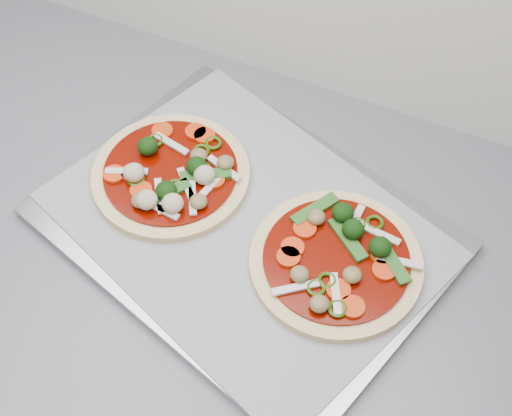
% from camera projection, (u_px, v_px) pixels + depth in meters
% --- Properties ---
extents(countertop, '(3.60, 0.60, 0.04)m').
position_uv_depth(countertop, '(286.00, 304.00, 0.76)').
color(countertop, slate).
rests_on(countertop, base_cabinet).
extents(baking_tray, '(0.49, 0.42, 0.01)m').
position_uv_depth(baking_tray, '(245.00, 229.00, 0.78)').
color(baking_tray, '#939298').
rests_on(baking_tray, countertop).
extents(parchment, '(0.48, 0.41, 0.00)m').
position_uv_depth(parchment, '(245.00, 224.00, 0.78)').
color(parchment, '#97969B').
rests_on(parchment, baking_tray).
extents(pizza_left, '(0.19, 0.19, 0.03)m').
position_uv_depth(pizza_left, '(171.00, 175.00, 0.80)').
color(pizza_left, '#E0C284').
rests_on(pizza_left, parchment).
extents(pizza_right, '(0.22, 0.22, 0.03)m').
position_uv_depth(pizza_right, '(338.00, 259.00, 0.74)').
color(pizza_right, '#E0C284').
rests_on(pizza_right, parchment).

